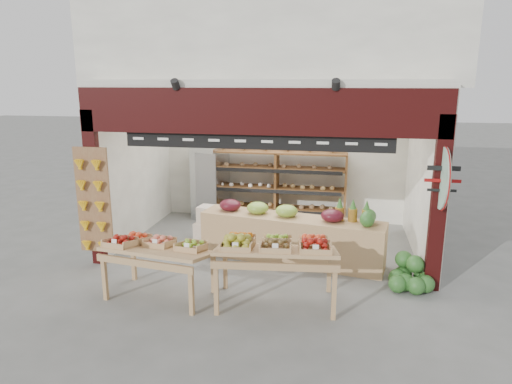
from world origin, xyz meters
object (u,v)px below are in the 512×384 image
object	(u,v)px
cardboard_stack	(220,230)
display_table_right	(276,247)
refrigerator	(210,183)
watermelon_pile	(411,277)
display_table_left	(154,247)
mid_counter	(290,237)
back_shelving	(277,170)

from	to	relation	value
cardboard_stack	display_table_right	size ratio (longest dim) A/B	0.59
refrigerator	cardboard_stack	bearing A→B (deg)	-48.68
refrigerator	watermelon_pile	bearing A→B (deg)	-17.26
display_table_left	display_table_right	xyz separation A→B (m)	(1.79, 0.05, 0.11)
cardboard_stack	display_table_left	size ratio (longest dim) A/B	0.66
display_table_left	watermelon_pile	xyz separation A→B (m)	(3.76, 0.91, -0.55)
mid_counter	watermelon_pile	distance (m)	2.11
mid_counter	cardboard_stack	bearing A→B (deg)	156.68
back_shelving	display_table_left	xyz separation A→B (m)	(-1.23, -3.83, -0.46)
refrigerator	display_table_left	size ratio (longest dim) A/B	1.04
mid_counter	display_table_left	world-z (taller)	mid_counter
refrigerator	display_table_right	bearing A→B (deg)	-42.56
refrigerator	watermelon_pile	xyz separation A→B (m)	(4.06, -2.95, -0.65)
mid_counter	watermelon_pile	size ratio (longest dim) A/B	4.46
mid_counter	display_table_right	size ratio (longest dim) A/B	1.84
mid_counter	display_table_left	distance (m)	2.47
watermelon_pile	cardboard_stack	bearing A→B (deg)	158.01
back_shelving	watermelon_pile	distance (m)	3.99
cardboard_stack	watermelon_pile	size ratio (longest dim) A/B	1.44
refrigerator	cardboard_stack	xyz separation A→B (m)	(0.65, -1.57, -0.57)
back_shelving	display_table_right	world-z (taller)	back_shelving
display_table_left	watermelon_pile	world-z (taller)	display_table_left
back_shelving	display_table_right	xyz separation A→B (m)	(0.56, -3.79, -0.35)
display_table_left	display_table_right	world-z (taller)	display_table_right
mid_counter	watermelon_pile	world-z (taller)	mid_counter
cardboard_stack	display_table_left	xyz separation A→B (m)	(-0.36, -2.29, 0.46)
watermelon_pile	back_shelving	bearing A→B (deg)	130.88
cardboard_stack	display_table_left	bearing A→B (deg)	-98.84
back_shelving	refrigerator	xyz separation A→B (m)	(-1.53, 0.03, -0.35)
back_shelving	watermelon_pile	xyz separation A→B (m)	(2.53, -2.92, -1.01)
cardboard_stack	mid_counter	size ratio (longest dim) A/B	0.32
display_table_right	watermelon_pile	world-z (taller)	display_table_right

